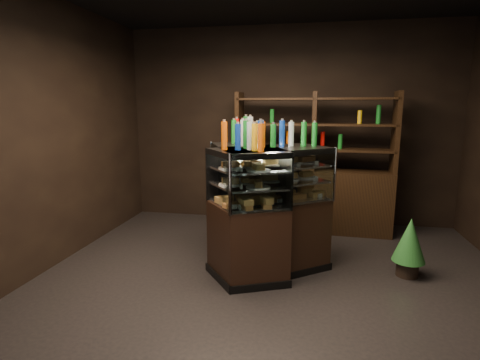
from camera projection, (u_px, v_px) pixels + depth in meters
name	position (u px, v px, depth m)	size (l,w,h in m)	color
ground	(270.00, 293.00, 3.66)	(5.00, 5.00, 0.00)	black
room_shell	(273.00, 89.00, 3.29)	(5.02, 5.02, 3.01)	black
display_case	(258.00, 229.00, 4.15)	(1.49, 1.41, 1.38)	black
food_display	(258.00, 176.00, 4.03)	(1.10, 1.15, 0.43)	#CD7D49
bottles_top	(259.00, 134.00, 3.95)	(0.93, 1.01, 0.30)	#D8590A
potted_conifer	(410.00, 239.00, 3.96)	(0.34, 0.34, 0.73)	black
back_shelving	(312.00, 189.00, 5.45)	(2.24, 0.51, 2.00)	black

